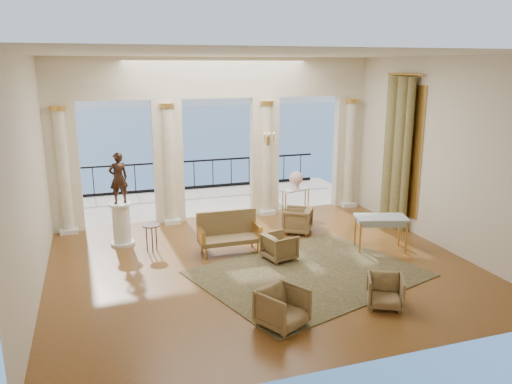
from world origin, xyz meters
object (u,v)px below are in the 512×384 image
object	(u,v)px
armchair_c	(297,219)
side_table	(151,229)
pedestal	(122,225)
statue	(118,178)
armchair_b	(385,290)
armchair_d	(280,245)
settee	(229,232)
game_table	(381,220)
armchair_a	(282,306)
console_table	(296,193)

from	to	relation	value
armchair_c	side_table	bearing A→B (deg)	-53.84
pedestal	statue	distance (m)	1.17
armchair_b	pedestal	bearing A→B (deg)	159.41
armchair_b	armchair_d	world-z (taller)	armchair_d
settee	pedestal	size ratio (longest dim) A/B	1.36
armchair_b	pedestal	world-z (taller)	pedestal
game_table	statue	distance (m)	6.31
settee	pedestal	bearing A→B (deg)	152.73
armchair_b	armchair_d	distance (m)	2.91
settee	side_table	bearing A→B (deg)	162.70
armchair_c	game_table	world-z (taller)	game_table
armchair_b	game_table	size ratio (longest dim) A/B	0.49
armchair_c	statue	bearing A→B (deg)	-63.14
armchair_a	armchair_c	size ratio (longest dim) A/B	1.01
armchair_d	pedestal	bearing A→B (deg)	43.92
armchair_b	game_table	xyz separation A→B (m)	(1.49, 2.58, 0.41)
armchair_c	game_table	xyz separation A→B (m)	(1.39, -1.76, 0.37)
pedestal	console_table	distance (m)	5.13
pedestal	console_table	xyz separation A→B (m)	(5.02, 1.06, 0.12)
armchair_d	console_table	xyz separation A→B (m)	(1.70, 3.15, 0.30)
settee	statue	xyz separation A→B (m)	(-2.36, 1.24, 1.21)
armchair_b	armchair_d	size ratio (longest dim) A/B	0.97
armchair_a	statue	bearing A→B (deg)	86.67
armchair_c	armchair_d	bearing A→B (deg)	-1.47
armchair_d	armchair_b	bearing A→B (deg)	-173.61
pedestal	side_table	size ratio (longest dim) A/B	1.61
armchair_c	pedestal	xyz separation A→B (m)	(-4.43, 0.49, 0.15)
armchair_a	armchair_b	world-z (taller)	armchair_a
statue	pedestal	bearing A→B (deg)	-14.56
armchair_a	game_table	world-z (taller)	game_table
armchair_b	console_table	distance (m)	5.93
console_table	statue	bearing A→B (deg)	175.04
statue	side_table	xyz separation A→B (m)	(0.63, -0.69, -1.11)
pedestal	armchair_d	bearing A→B (deg)	-32.22
armchair_d	settee	world-z (taller)	settee
armchair_a	armchair_c	world-z (taller)	armchair_a
armchair_b	statue	bearing A→B (deg)	159.41
game_table	pedestal	size ratio (longest dim) A/B	1.25
armchair_a	armchair_b	size ratio (longest dim) A/B	1.14
pedestal	game_table	bearing A→B (deg)	-21.12
armchair_b	settee	size ratio (longest dim) A/B	0.45
game_table	console_table	world-z (taller)	game_table
settee	game_table	size ratio (longest dim) A/B	1.09
armchair_c	console_table	world-z (taller)	console_table
armchair_b	pedestal	distance (m)	6.48
game_table	pedestal	distance (m)	6.24
armchair_b	game_table	distance (m)	3.01
statue	armchair_a	bearing A→B (deg)	100.54
settee	armchair_d	bearing A→B (deg)	-41.02
armchair_a	statue	xyz separation A→B (m)	(-2.30, 4.90, 1.31)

